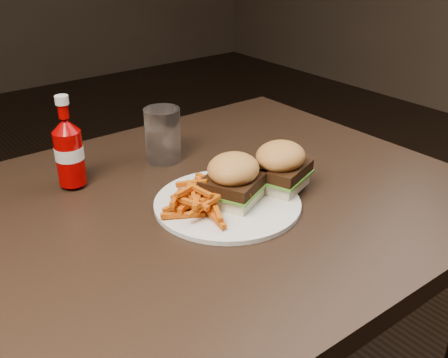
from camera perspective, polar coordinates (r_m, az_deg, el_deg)
dining_table at (r=0.94m, az=-7.14°, el=-4.96°), size 1.20×0.80×0.04m
plate at (r=0.94m, az=0.37°, el=-2.66°), size 0.26×0.26×0.01m
sandwich_half_a at (r=0.94m, az=1.00°, el=-1.76°), size 0.12×0.11×0.02m
sandwich_half_b at (r=0.99m, az=6.05°, el=-0.25°), size 0.11×0.11×0.02m
fries_pile at (r=0.91m, az=-2.64°, el=-1.95°), size 0.12×0.12×0.04m
ketchup_bottle at (r=1.03m, az=-16.42°, el=2.23°), size 0.07×0.07×0.11m
tumbler at (r=1.11m, az=-6.66°, el=4.68°), size 0.10×0.10×0.12m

